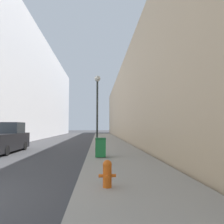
# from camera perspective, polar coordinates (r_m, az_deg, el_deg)

# --- Properties ---
(sidewalk_right) EXTENTS (3.71, 60.00, 0.12)m
(sidewalk_right) POSITION_cam_1_polar(r_m,az_deg,el_deg) (22.90, -0.64, -8.16)
(sidewalk_right) COLOR gray
(sidewalk_right) RESTS_ON ground
(building_right_stone) EXTENTS (12.00, 60.00, 10.15)m
(building_right_stone) POSITION_cam_1_polar(r_m,az_deg,el_deg) (32.30, 12.83, 2.11)
(building_right_stone) COLOR tan
(building_right_stone) RESTS_ON ground
(fire_hydrant) EXTENTS (0.48, 0.37, 0.75)m
(fire_hydrant) POSITION_cam_1_polar(r_m,az_deg,el_deg) (6.29, -1.24, -15.63)
(fire_hydrant) COLOR #D15614
(fire_hydrant) RESTS_ON sidewalk_right
(trash_bin) EXTENTS (0.58, 0.70, 1.05)m
(trash_bin) POSITION_cam_1_polar(r_m,az_deg,el_deg) (12.20, -3.02, -9.15)
(trash_bin) COLOR #1E7538
(trash_bin) RESTS_ON sidewalk_right
(lamppost) EXTENTS (0.41, 0.41, 5.13)m
(lamppost) POSITION_cam_1_polar(r_m,az_deg,el_deg) (14.68, -3.88, 2.32)
(lamppost) COLOR #2D332D
(lamppost) RESTS_ON sidewalk_right
(pickup_truck) EXTENTS (2.08, 5.39, 2.11)m
(pickup_truck) POSITION_cam_1_polar(r_m,az_deg,el_deg) (17.06, -26.46, -6.46)
(pickup_truck) COLOR black
(pickup_truck) RESTS_ON ground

